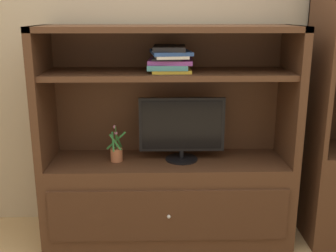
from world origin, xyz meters
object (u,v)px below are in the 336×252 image
(tv_monitor, at_px, (182,128))
(bookshelf_tall, at_px, (335,149))
(potted_plant, at_px, (116,153))
(magazine_stack, at_px, (169,59))
(media_console, at_px, (168,174))

(tv_monitor, xyz_separation_m, bookshelf_tall, (1.04, 0.01, -0.16))
(potted_plant, xyz_separation_m, magazine_stack, (0.35, 0.01, 0.62))
(magazine_stack, bearing_deg, potted_plant, -177.92)
(media_console, distance_m, bookshelf_tall, 1.15)
(potted_plant, height_order, bookshelf_tall, bookshelf_tall)
(tv_monitor, xyz_separation_m, magazine_stack, (-0.08, 0.00, 0.45))
(media_console, xyz_separation_m, tv_monitor, (0.09, -0.01, 0.33))
(potted_plant, relative_size, bookshelf_tall, 0.13)
(media_console, relative_size, tv_monitor, 2.93)
(tv_monitor, relative_size, potted_plant, 2.30)
(tv_monitor, bearing_deg, magazine_stack, 179.35)
(bookshelf_tall, bearing_deg, magazine_stack, -179.35)
(magazine_stack, xyz_separation_m, bookshelf_tall, (1.13, 0.01, -0.61))
(tv_monitor, height_order, potted_plant, tv_monitor)
(media_console, bearing_deg, magazine_stack, -43.98)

